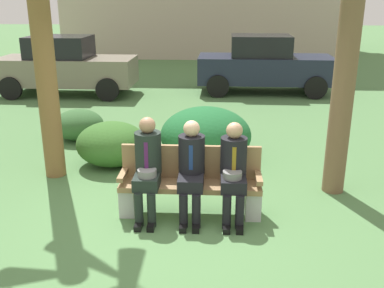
# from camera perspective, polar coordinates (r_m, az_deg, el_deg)

# --- Properties ---
(ground_plane) EXTENTS (80.00, 80.00, 0.00)m
(ground_plane) POSITION_cam_1_polar(r_m,az_deg,el_deg) (5.77, -3.03, -10.18)
(ground_plane) COLOR #4F7A46
(park_bench) EXTENTS (1.84, 0.44, 0.90)m
(park_bench) POSITION_cam_1_polar(r_m,az_deg,el_deg) (5.88, -0.19, -5.05)
(park_bench) COLOR #99754C
(park_bench) RESTS_ON ground
(seated_man_left) EXTENTS (0.34, 0.72, 1.32)m
(seated_man_left) POSITION_cam_1_polar(r_m,az_deg,el_deg) (5.70, -5.74, -2.52)
(seated_man_left) COLOR #1E2823
(seated_man_left) RESTS_ON ground
(seated_man_middle) EXTENTS (0.34, 0.72, 1.29)m
(seated_man_middle) POSITION_cam_1_polar(r_m,az_deg,el_deg) (5.65, -0.10, -2.77)
(seated_man_middle) COLOR black
(seated_man_middle) RESTS_ON ground
(seated_man_right) EXTENTS (0.34, 0.72, 1.27)m
(seated_man_right) POSITION_cam_1_polar(r_m,az_deg,el_deg) (5.64, 5.35, -3.00)
(seated_man_right) COLOR black
(seated_man_right) RESTS_ON ground
(shrub_near_bench) EXTENTS (1.20, 1.10, 0.75)m
(shrub_near_bench) POSITION_cam_1_polar(r_m,az_deg,el_deg) (7.67, -10.26, 0.02)
(shrub_near_bench) COLOR #366527
(shrub_near_bench) RESTS_ON ground
(shrub_mid_lawn) EXTENTS (1.56, 1.43, 0.97)m
(shrub_mid_lawn) POSITION_cam_1_polar(r_m,az_deg,el_deg) (7.63, 1.77, 1.11)
(shrub_mid_lawn) COLOR #1E6130
(shrub_mid_lawn) RESTS_ON ground
(shrub_far_lawn) EXTENTS (0.99, 0.91, 0.62)m
(shrub_far_lawn) POSITION_cam_1_polar(r_m,az_deg,el_deg) (9.18, -14.31, 2.40)
(shrub_far_lawn) COLOR #345E30
(shrub_far_lawn) RESTS_ON ground
(parked_car_near) EXTENTS (3.92, 1.74, 1.68)m
(parked_car_near) POSITION_cam_1_polar(r_m,az_deg,el_deg) (13.48, -15.94, 9.61)
(parked_car_near) COLOR slate
(parked_car_near) RESTS_ON ground
(parked_car_far) EXTENTS (3.93, 1.76, 1.68)m
(parked_car_far) POSITION_cam_1_polar(r_m,az_deg,el_deg) (13.43, 9.21, 10.04)
(parked_car_far) COLOR #1E2338
(parked_car_far) RESTS_ON ground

